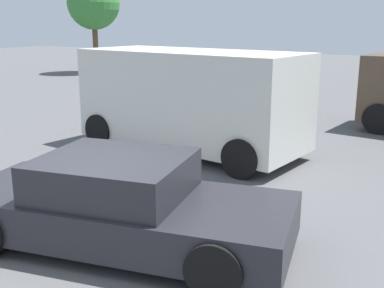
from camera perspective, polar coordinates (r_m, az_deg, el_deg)
The scene contains 4 objects.
ground_plane at distance 6.34m, azimuth -10.82°, elevation -12.42°, with size 80.00×80.00×0.00m, color #515154.
sedan_foreground at distance 6.26m, azimuth -8.57°, elevation -7.17°, with size 4.56×2.36×1.18m.
van_white at distance 10.57m, azimuth -0.19°, elevation 5.55°, with size 5.37×3.02×2.24m.
tree_far_right at distance 28.06m, azimuth -11.71°, elevation 16.16°, with size 2.91×2.91×5.32m.
Camera 1 is at (3.54, -4.43, 2.83)m, focal length 44.53 mm.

